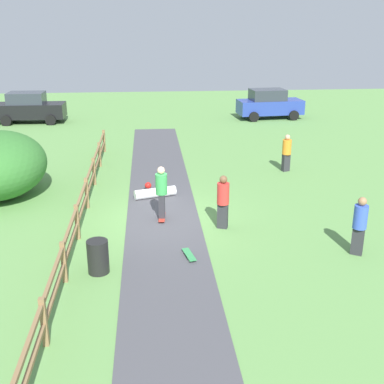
{
  "coord_description": "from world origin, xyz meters",
  "views": [
    {
      "loc": [
        -0.4,
        -15.07,
        6.31
      ],
      "look_at": [
        0.95,
        -0.19,
        1.0
      ],
      "focal_mm": 45.97,
      "sensor_mm": 36.0,
      "label": 1
    }
  ],
  "objects": [
    {
      "name": "skater_riding",
      "position": [
        -0.03,
        -0.03,
        1.03
      ],
      "size": [
        0.41,
        0.81,
        1.81
      ],
      "color": "#B23326",
      "rests_on": "asphalt_path"
    },
    {
      "name": "parked_car_blue",
      "position": [
        7.59,
        16.72,
        0.96
      ],
      "size": [
        4.33,
        2.29,
        1.92
      ],
      "color": "#283D99",
      "rests_on": "ground_plane"
    },
    {
      "name": "skateboard_loose",
      "position": [
        0.63,
        -2.81,
        0.09
      ],
      "size": [
        0.36,
        0.82,
        0.08
      ],
      "color": "#338C4C",
      "rests_on": "asphalt_path"
    },
    {
      "name": "bystander_blue",
      "position": [
        5.36,
        -3.03,
        0.94
      ],
      "size": [
        0.52,
        0.52,
        1.71
      ],
      "color": "#2D2D33",
      "rests_on": "ground_plane"
    },
    {
      "name": "trash_bin",
      "position": [
        -1.8,
        -3.43,
        0.45
      ],
      "size": [
        0.56,
        0.56,
        0.9
      ],
      "primitive_type": "cylinder",
      "color": "black",
      "rests_on": "ground_plane"
    },
    {
      "name": "skater_fallen",
      "position": [
        -0.24,
        2.16,
        0.2
      ],
      "size": [
        1.59,
        1.38,
        0.36
      ],
      "color": "white",
      "rests_on": "asphalt_path"
    },
    {
      "name": "bystander_red",
      "position": [
        1.86,
        -0.86,
        0.96
      ],
      "size": [
        0.49,
        0.49,
        1.74
      ],
      "color": "#2D2D33",
      "rests_on": "ground_plane"
    },
    {
      "name": "parked_car_black",
      "position": [
        -7.82,
        16.72,
        0.96
      ],
      "size": [
        4.21,
        2.03,
        1.92
      ],
      "color": "black",
      "rests_on": "ground_plane"
    },
    {
      "name": "asphalt_path",
      "position": [
        0.0,
        0.0,
        0.01
      ],
      "size": [
        2.4,
        28.0,
        0.02
      ],
      "primitive_type": "cube",
      "color": "#47474C",
      "rests_on": "ground_plane"
    },
    {
      "name": "bystander_orange",
      "position": [
        5.51,
        4.98,
        0.89
      ],
      "size": [
        0.49,
        0.49,
        1.62
      ],
      "color": "#2D2D33",
      "rests_on": "ground_plane"
    },
    {
      "name": "wooden_fence",
      "position": [
        -2.6,
        0.0,
        0.67
      ],
      "size": [
        0.12,
        18.12,
        1.1
      ],
      "color": "olive",
      "rests_on": "ground_plane"
    },
    {
      "name": "ground_plane",
      "position": [
        0.0,
        0.0,
        0.0
      ],
      "size": [
        60.0,
        60.0,
        0.0
      ],
      "primitive_type": "plane",
      "color": "#60934C"
    }
  ]
}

